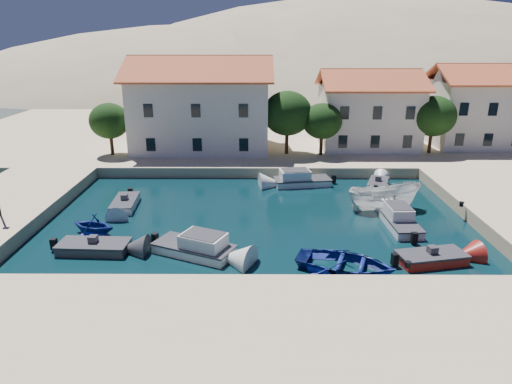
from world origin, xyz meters
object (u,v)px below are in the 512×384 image
building_left (201,103)px  cabin_cruiser_east (401,221)px  building_right (475,105)px  rowboat_south (345,270)px  boat_east (383,209)px  cabin_cruiser_south (194,247)px  building_mid (368,108)px

building_left → cabin_cruiser_east: bearing=-50.9°
building_right → rowboat_south: (-18.99, -27.72, -5.47)m
building_right → rowboat_south: bearing=-124.4°
boat_east → building_left: bearing=35.8°
building_left → boat_east: size_ratio=2.60×
building_left → boat_east: building_left is taller
boat_east → building_right: bearing=-47.0°
building_left → boat_east: bearing=-45.6°
cabin_cruiser_south → cabin_cruiser_east: same height
building_mid → building_right: bearing=4.8°
cabin_cruiser_south → building_right: bearing=67.4°
building_left → boat_east: 23.19m
building_right → boat_east: bearing=-128.5°
building_left → cabin_cruiser_east: (15.93, -19.62, -5.46)m
building_mid → cabin_cruiser_south: building_mid is taller
cabin_cruiser_east → building_left: bearing=37.1°
building_mid → building_right: size_ratio=1.11×
building_mid → cabin_cruiser_east: bearing=-95.7°
rowboat_south → boat_east: size_ratio=0.98×
building_left → cabin_cruiser_south: bearing=-84.8°
building_right → cabin_cruiser_east: (-14.07, -21.62, -5.00)m
building_mid → rowboat_south: (-6.99, -26.72, -5.22)m
building_mid → boat_east: building_mid is taller
building_mid → cabin_cruiser_east: size_ratio=2.31×
building_right → cabin_cruiser_south: bearing=-137.3°
boat_east → cabin_cruiser_south: bearing=110.9°
rowboat_south → building_mid: bearing=4.6°
cabin_cruiser_east → boat_east: size_ratio=0.80×
building_right → cabin_cruiser_east: bearing=-123.1°
cabin_cruiser_east → building_mid: bearing=-7.8°
building_mid → rowboat_south: 28.11m
cabin_cruiser_south → boat_east: size_ratio=0.95×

